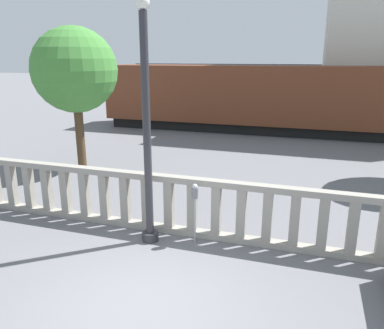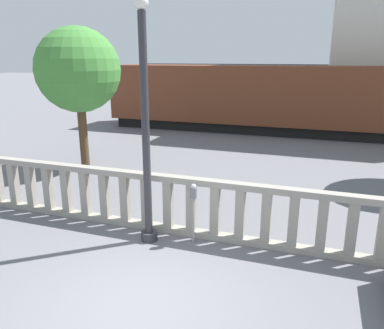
% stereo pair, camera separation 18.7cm
% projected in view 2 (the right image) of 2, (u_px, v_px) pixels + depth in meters
% --- Properties ---
extents(ground_plane, '(160.00, 160.00, 0.00)m').
position_uv_depth(ground_plane, '(137.00, 305.00, 6.23)').
color(ground_plane, slate).
extents(balustrade, '(12.15, 0.24, 1.40)m').
position_uv_depth(balustrade, '(191.00, 207.00, 8.52)').
color(balustrade, gray).
rests_on(balustrade, ground).
extents(lamppost, '(0.37, 0.37, 5.13)m').
position_uv_depth(lamppost, '(146.00, 133.00, 7.80)').
color(lamppost, '#2D2D33').
rests_on(lamppost, ground).
extents(parking_meter, '(0.15, 0.15, 1.38)m').
position_uv_depth(parking_meter, '(193.00, 197.00, 8.08)').
color(parking_meter, '#99999E').
rests_on(parking_meter, ground).
extents(train_near, '(25.63, 3.16, 4.17)m').
position_uv_depth(train_near, '(350.00, 100.00, 19.07)').
color(train_near, black).
rests_on(train_near, ground).
extents(train_far, '(27.62, 2.61, 4.06)m').
position_uv_depth(train_far, '(291.00, 83.00, 33.34)').
color(train_far, black).
rests_on(train_far, ground).
extents(tree_right, '(2.97, 2.97, 5.05)m').
position_uv_depth(tree_right, '(78.00, 71.00, 13.15)').
color(tree_right, '#4C3823').
rests_on(tree_right, ground).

